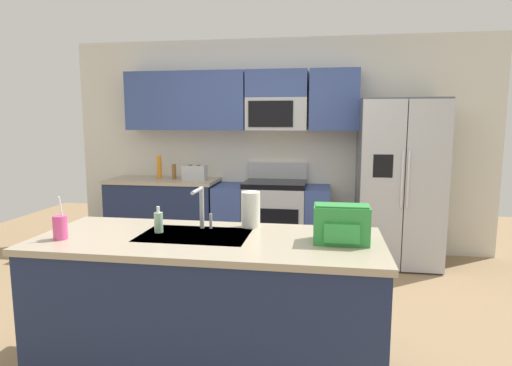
% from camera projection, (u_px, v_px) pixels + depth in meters
% --- Properties ---
extents(ground_plane, '(9.00, 9.00, 0.00)m').
position_uv_depth(ground_plane, '(249.00, 322.00, 3.49)').
color(ground_plane, '#997A56').
rests_on(ground_plane, ground).
extents(kitchen_wall_unit, '(5.20, 0.43, 2.60)m').
position_uv_depth(kitchen_wall_unit, '(266.00, 132.00, 5.34)').
color(kitchen_wall_unit, silver).
rests_on(kitchen_wall_unit, ground).
extents(back_counter, '(1.34, 0.63, 0.90)m').
position_uv_depth(back_counter, '(164.00, 214.00, 5.40)').
color(back_counter, '#1E2A4D').
rests_on(back_counter, ground).
extents(range_oven, '(1.36, 0.61, 1.10)m').
position_uv_depth(range_oven, '(272.00, 219.00, 5.19)').
color(range_oven, '#B7BABF').
rests_on(range_oven, ground).
extents(refrigerator, '(0.90, 0.76, 1.85)m').
position_uv_depth(refrigerator, '(399.00, 183.00, 4.83)').
color(refrigerator, '#4C4F54').
rests_on(refrigerator, ground).
extents(island_counter, '(2.13, 0.85, 0.90)m').
position_uv_depth(island_counter, '(209.00, 306.00, 2.72)').
color(island_counter, '#1E2A4D').
rests_on(island_counter, ground).
extents(toaster, '(0.28, 0.16, 0.18)m').
position_uv_depth(toaster, '(195.00, 173.00, 5.21)').
color(toaster, '#B7BABF').
rests_on(toaster, back_counter).
extents(pepper_mill, '(0.05, 0.05, 0.19)m').
position_uv_depth(pepper_mill, '(174.00, 172.00, 5.30)').
color(pepper_mill, brown).
rests_on(pepper_mill, back_counter).
extents(bottle_orange, '(0.06, 0.06, 0.28)m').
position_uv_depth(bottle_orange, '(159.00, 167.00, 5.37)').
color(bottle_orange, orange).
rests_on(bottle_orange, back_counter).
extents(sink_faucet, '(0.09, 0.21, 0.28)m').
position_uv_depth(sink_faucet, '(201.00, 204.00, 2.83)').
color(sink_faucet, '#B7BABF').
rests_on(sink_faucet, island_counter).
extents(drink_cup_pink, '(0.08, 0.08, 0.26)m').
position_uv_depth(drink_cup_pink, '(60.00, 227.00, 2.61)').
color(drink_cup_pink, '#EA4C93').
rests_on(drink_cup_pink, island_counter).
extents(soap_dispenser, '(0.06, 0.06, 0.17)m').
position_uv_depth(soap_dispenser, '(159.00, 222.00, 2.77)').
color(soap_dispenser, '#A5D8B2').
rests_on(soap_dispenser, island_counter).
extents(paper_towel_roll, '(0.12, 0.12, 0.24)m').
position_uv_depth(paper_towel_roll, '(251.00, 209.00, 2.90)').
color(paper_towel_roll, white).
rests_on(paper_towel_roll, island_counter).
extents(backpack, '(0.32, 0.22, 0.23)m').
position_uv_depth(backpack, '(341.00, 223.00, 2.53)').
color(backpack, green).
rests_on(backpack, island_counter).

